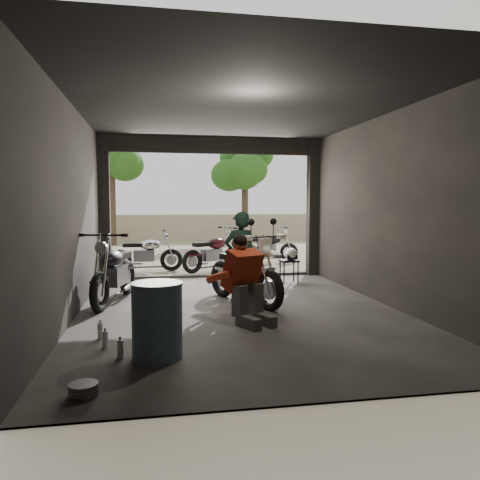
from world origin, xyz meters
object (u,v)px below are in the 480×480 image
object	(u,v)px
outside_bike_b	(213,249)
oil_drum	(157,322)
outside_bike_c	(269,244)
sign_post	(323,215)
mechanic	(248,282)
left_bike	(114,267)
helmet	(291,254)
outside_bike_a	(146,251)
rider	(240,257)
stool	(289,263)
main_bike	(244,268)

from	to	relation	value
outside_bike_b	oil_drum	xyz separation A→B (m)	(-1.43, -6.55, -0.13)
outside_bike_c	sign_post	distance (m)	1.94
sign_post	mechanic	bearing A→B (deg)	-130.86
left_bike	sign_post	size ratio (longest dim) A/B	0.87
oil_drum	helmet	bearing A→B (deg)	57.21
outside_bike_a	rider	bearing A→B (deg)	-155.55
rider	outside_bike_c	bearing A→B (deg)	-118.99
left_bike	outside_bike_c	size ratio (longest dim) A/B	1.20
outside_bike_a	sign_post	world-z (taller)	sign_post
left_bike	stool	world-z (taller)	left_bike
main_bike	mechanic	bearing A→B (deg)	-123.28
left_bike	mechanic	world-z (taller)	mechanic
mechanic	oil_drum	distance (m)	1.81
main_bike	rider	distance (m)	0.29
outside_bike_a	sign_post	size ratio (longest dim) A/B	0.75
outside_bike_c	stool	bearing A→B (deg)	174.99
outside_bike_c	oil_drum	bearing A→B (deg)	160.05
mechanic	stool	distance (m)	3.55
mechanic	oil_drum	world-z (taller)	mechanic
main_bike	oil_drum	world-z (taller)	main_bike
helmet	outside_bike_c	bearing A→B (deg)	68.43
outside_bike_a	oil_drum	world-z (taller)	outside_bike_a
rider	mechanic	world-z (taller)	rider
left_bike	outside_bike_b	world-z (taller)	left_bike
stool	sign_post	xyz separation A→B (m)	(1.63, 2.35, 0.95)
outside_bike_b	oil_drum	distance (m)	6.70
outside_bike_a	helmet	bearing A→B (deg)	-126.43
left_bike	rider	bearing A→B (deg)	7.56
mechanic	sign_post	size ratio (longest dim) A/B	0.59
rider	stool	bearing A→B (deg)	-140.36
main_bike	outside_bike_c	xyz separation A→B (m)	(1.77, 5.43, -0.09)
mechanic	stool	xyz separation A→B (m)	(1.54, 3.19, -0.18)
helmet	oil_drum	distance (m)	5.25
helmet	left_bike	bearing A→B (deg)	-174.91
oil_drum	mechanic	bearing A→B (deg)	45.13
main_bike	outside_bike_a	distance (m)	4.46
outside_bike_a	sign_post	xyz separation A→B (m)	(4.68, 0.06, 0.86)
rider	sign_post	distance (m)	4.99
main_bike	stool	bearing A→B (deg)	29.29
outside_bike_a	mechanic	xyz separation A→B (m)	(1.51, -5.48, 0.09)
outside_bike_c	helmet	distance (m)	3.70
outside_bike_b	outside_bike_c	distance (m)	2.38
rider	helmet	xyz separation A→B (m)	(1.39, 1.54, -0.15)
stool	main_bike	bearing A→B (deg)	-126.21
left_bike	outside_bike_b	xyz separation A→B (m)	(2.14, 3.44, -0.07)
stool	sign_post	size ratio (longest dim) A/B	0.24
outside_bike_c	outside_bike_b	bearing A→B (deg)	132.04
main_bike	outside_bike_a	size ratio (longest dim) A/B	1.16
rider	stool	distance (m)	2.12
oil_drum	sign_post	world-z (taller)	sign_post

